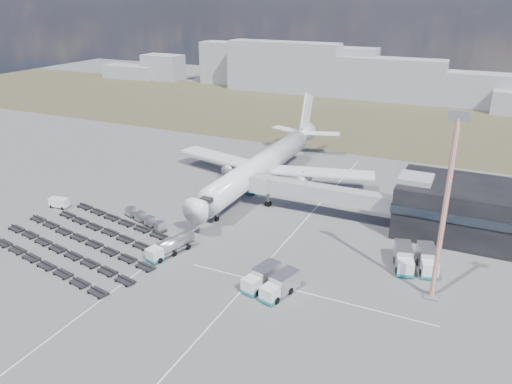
% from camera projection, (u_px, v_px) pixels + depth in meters
% --- Properties ---
extents(ground, '(420.00, 420.00, 0.00)m').
position_uv_depth(ground, '(193.00, 239.00, 93.54)').
color(ground, '#565659').
rests_on(ground, ground).
extents(grass_strip, '(420.00, 90.00, 0.01)m').
position_uv_depth(grass_strip, '(350.00, 117.00, 185.93)').
color(grass_strip, '#473E2A').
rests_on(grass_strip, ground).
extents(lane_markings, '(47.12, 110.00, 0.01)m').
position_uv_depth(lane_markings, '(247.00, 243.00, 92.18)').
color(lane_markings, silver).
rests_on(lane_markings, ground).
extents(terminal, '(30.40, 16.40, 11.00)m').
position_uv_depth(terminal, '(480.00, 211.00, 92.78)').
color(terminal, black).
rests_on(terminal, ground).
extents(jet_bridge, '(30.30, 3.80, 7.05)m').
position_uv_depth(jet_bridge, '(311.00, 191.00, 102.52)').
color(jet_bridge, '#939399').
rests_on(jet_bridge, ground).
extents(airliner, '(51.59, 64.53, 17.62)m').
position_uv_depth(airliner, '(265.00, 163.00, 118.77)').
color(airliner, white).
rests_on(airliner, ground).
extents(skyline, '(299.35, 26.67, 22.52)m').
position_uv_depth(skyline, '(372.00, 78.00, 217.97)').
color(skyline, '#91949E').
rests_on(skyline, ground).
extents(fuel_tanker, '(4.81, 9.75, 3.06)m').
position_uv_depth(fuel_tanker, '(171.00, 246.00, 87.79)').
color(fuel_tanker, white).
rests_on(fuel_tanker, ground).
extents(pushback_tug, '(3.98, 2.92, 1.57)m').
position_uv_depth(pushback_tug, '(199.00, 216.00, 101.40)').
color(pushback_tug, white).
rests_on(pushback_tug, ground).
extents(utility_van, '(4.26, 2.38, 2.18)m').
position_uv_depth(utility_van, '(59.00, 203.00, 107.08)').
color(utility_van, white).
rests_on(utility_van, ground).
extents(catering_truck, '(4.83, 7.18, 3.05)m').
position_uv_depth(catering_truck, '(257.00, 185.00, 115.96)').
color(catering_truck, white).
rests_on(catering_truck, ground).
extents(service_trucks_near, '(7.80, 8.67, 2.96)m').
position_uv_depth(service_trucks_near, '(271.00, 281.00, 76.93)').
color(service_trucks_near, white).
rests_on(service_trucks_near, ground).
extents(service_trucks_far, '(8.38, 9.28, 3.15)m').
position_uv_depth(service_trucks_far, '(416.00, 259.00, 83.19)').
color(service_trucks_far, white).
rests_on(service_trucks_far, ground).
extents(uld_row, '(12.48, 5.67, 1.75)m').
position_uv_depth(uld_row, '(145.00, 219.00, 99.62)').
color(uld_row, black).
rests_on(uld_row, ground).
extents(baggage_dollies, '(38.04, 27.05, 0.82)m').
position_uv_depth(baggage_dollies, '(85.00, 241.00, 92.03)').
color(baggage_dollies, black).
rests_on(baggage_dollies, ground).
extents(floodlight_mast, '(2.69, 2.21, 28.68)m').
position_uv_depth(floodlight_mast, '(445.00, 211.00, 70.42)').
color(floodlight_mast, '#AF3C1C').
rests_on(floodlight_mast, ground).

